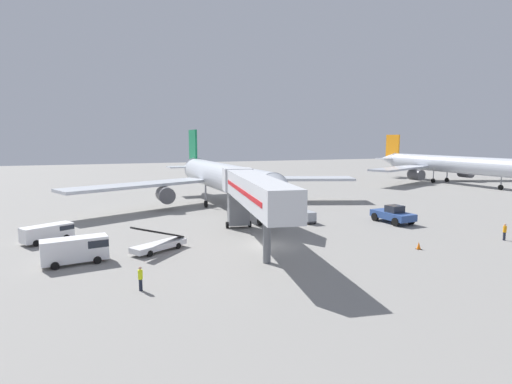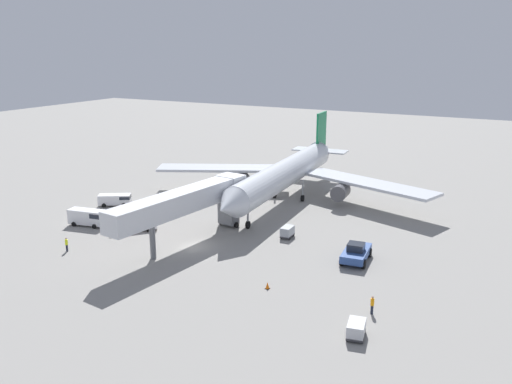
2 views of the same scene
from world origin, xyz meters
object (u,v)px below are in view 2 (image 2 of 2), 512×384
Objects in this scene: belt_loader_truck at (136,225)px; safety_cone_alpha at (267,285)px; service_van_outer_right at (116,199)px; service_van_far_left at (88,217)px; baggage_cart_rear_left at (356,329)px; pushback_tug at (356,252)px; baggage_cart_mid_right at (287,232)px; jet_bridge at (188,202)px; ground_crew_worker_foreground at (67,244)px; airplane_at_gate at (288,172)px; ground_crew_worker_midground at (372,304)px.

safety_cone_alpha is (24.65, -8.05, -0.37)m from belt_loader_truck.
service_van_outer_right is 10.00m from service_van_far_left.
belt_loader_truck reaches higher than baggage_cart_rear_left.
baggage_cart_mid_right is (-10.64, 3.55, -0.25)m from pushback_tug.
ground_crew_worker_foreground is at bearing -141.03° from jet_bridge.
service_van_far_left is at bearing -128.44° from airplane_at_gate.
ground_crew_worker_midground is at bearing -65.76° from pushback_tug.
pushback_tug is at bearing -47.65° from airplane_at_gate.
service_van_outer_right is 2.93× the size of ground_crew_worker_foreground.
baggage_cart_mid_right is 2.95× the size of safety_cone_alpha.
pushback_tug reaches higher than service_van_outer_right.
service_van_far_left reaches higher than safety_cone_alpha.
baggage_cart_rear_left is (23.36, -36.52, -4.01)m from airplane_at_gate.
airplane_at_gate is 8.13× the size of pushback_tug.
airplane_at_gate reaches higher than pushback_tug.
ground_crew_worker_foreground reaches higher than safety_cone_alpha.
ground_crew_worker_midground is (46.75, -16.03, -0.09)m from service_van_outer_right.
pushback_tug is 38.33m from service_van_far_left.
safety_cone_alpha is (12.05, -31.50, -4.45)m from airplane_at_gate.
pushback_tug is at bearing -5.70° from service_van_outer_right.
belt_loader_truck is at bearing -160.26° from baggage_cart_mid_right.
service_van_outer_right is 2.03× the size of baggage_cart_rear_left.
ground_crew_worker_foreground is at bearing -60.84° from service_van_far_left.
pushback_tug is (21.16, 4.22, -4.53)m from jet_bridge.
belt_loader_truck is at bearing -118.26° from airplane_at_gate.
service_van_outer_right is 0.93× the size of service_van_far_left.
jet_bridge is at bearing -97.35° from airplane_at_gate.
belt_loader_truck is 21.27m from baggage_cart_mid_right.
ground_crew_worker_midground is (36.02, -8.27, 0.25)m from belt_loader_truck.
airplane_at_gate is 26.93m from belt_loader_truck.
airplane_at_gate is at bearing 132.35° from pushback_tug.
ground_crew_worker_foreground is at bearing -103.53° from belt_loader_truck.
baggage_cart_rear_left is 12.38m from safety_cone_alpha.
airplane_at_gate is at bearing 122.60° from baggage_cart_rear_left.
safety_cone_alpha is (27.13, 2.22, -0.59)m from ground_crew_worker_foreground.
pushback_tug is at bearing 62.77° from safety_cone_alpha.
pushback_tug is 11.22m from baggage_cart_mid_right.
ground_crew_worker_midground is at bearing 89.24° from baggage_cart_rear_left.
baggage_cart_rear_left is 3.50× the size of safety_cone_alpha.
pushback_tug reaches higher than baggage_cart_mid_right.
jet_bridge reaches higher than belt_loader_truck.
airplane_at_gate is 43.54m from baggage_cart_rear_left.
baggage_cart_mid_right reaches higher than safety_cone_alpha.
belt_loader_truck is 7.50m from service_van_far_left.
safety_cone_alpha is (-6.01, -11.68, -0.73)m from pushback_tug.
ground_crew_worker_midground is (43.32, -6.64, -0.35)m from service_van_far_left.
baggage_cart_rear_left is (26.46, -12.49, -4.82)m from jet_bridge.
service_van_outer_right reaches higher than ground_crew_worker_foreground.
belt_loader_truck is at bearing 160.01° from baggage_cart_rear_left.
airplane_at_gate reaches higher than belt_loader_truck.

